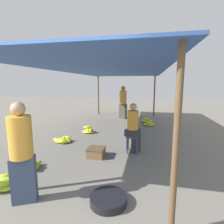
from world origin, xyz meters
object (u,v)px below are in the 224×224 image
Objects in this scene: vendor_seated at (134,127)px; crate_near at (96,152)px; banana_pile_right_1 at (146,121)px; banana_pile_left_1 at (63,140)px; banana_pile_left_3 at (30,166)px; banana_pile_left_0 at (6,182)px; banana_pile_left_2 at (89,130)px; vendor_foreground at (22,152)px; shopper_walking_mid at (123,102)px; basin_black at (108,200)px; banana_pile_right_0 at (149,124)px; stool at (133,139)px.

crate_near is (-0.92, -0.50, -0.61)m from vendor_seated.
banana_pile_right_1 reaches higher than crate_near.
banana_pile_left_3 is at bearing -84.96° from banana_pile_left_1.
banana_pile_left_2 is (0.27, 3.78, -0.02)m from banana_pile_left_0.
vendor_foreground reaches higher than banana_pile_left_0.
banana_pile_right_1 is (2.45, 6.11, -0.03)m from banana_pile_left_0.
vendor_foreground is at bearing -106.23° from banana_pile_right_1.
shopper_walking_mid is (0.56, 7.12, 0.07)m from vendor_foreground.
vendor_seated is 2.31× the size of basin_black.
basin_black is (1.33, 0.22, -0.78)m from vendor_foreground.
banana_pile_left_3 is (-0.02, 0.70, -0.02)m from banana_pile_left_0.
banana_pile_right_1 is (-0.12, 0.62, -0.00)m from banana_pile_right_0.
banana_pile_right_0 is (2.59, 4.79, -0.00)m from banana_pile_left_3.
vendor_seated is 2.69m from banana_pile_left_3.
banana_pile_right_1 is 0.31× the size of shopper_walking_mid.
banana_pile_left_2 reaches higher than banana_pile_right_0.
banana_pile_left_1 is 1.46× the size of banana_pile_right_0.
banana_pile_left_0 is at bearing 179.30° from basin_black.
vendor_foreground is at bearing -122.05° from stool.
shopper_walking_mid reaches higher than stool.
basin_black is 7.00m from shopper_walking_mid.
basin_black is 2.08m from banana_pile_left_3.
banana_pile_left_2 is at bearing 114.01° from crate_near.
banana_pile_right_1 is (0.52, 6.13, 0.03)m from basin_black.
basin_black is at bearing -0.70° from banana_pile_left_0.
shopper_walking_mid reaches higher than banana_pile_right_1.
basin_black is 1.21× the size of banana_pile_left_2.
vendor_seated reaches higher than basin_black.
vendor_seated is at bearing -9.26° from banana_pile_left_1.
crate_near is at bearing -32.37° from banana_pile_left_1.
stool is 0.93× the size of banana_pile_right_0.
stool is 2.61m from banana_pile_left_3.
banana_pile_left_1 is 4.02m from banana_pile_right_0.
vendor_foreground is at bearing -94.52° from shopper_walking_mid.
basin_black is 1.94m from banana_pile_left_0.
crate_near is (-1.36, -3.81, 0.03)m from banana_pile_right_0.
banana_pile_left_1 reaches higher than basin_black.
vendor_seated is 2.55× the size of banana_pile_right_1.
shopper_walking_mid is at bearing 101.45° from stool.
stool reaches higher than banana_pile_right_0.
vendor_seated reaches higher than banana_pile_left_3.
stool is 0.88× the size of banana_pile_right_1.
banana_pile_right_0 is at bearing -78.73° from banana_pile_right_1.
banana_pile_left_3 is at bearing -145.41° from vendor_seated.
basin_black is (-0.18, -2.20, -0.32)m from stool.
vendor_foreground is at bearing -108.99° from banana_pile_right_0.
vendor_seated is at bearing -40.68° from banana_pile_left_2.
banana_pile_right_1 is at bearing 85.13° from stool.
crate_near is at bearing 38.58° from banana_pile_left_3.
banana_pile_left_1 is at bearing -133.26° from banana_pile_right_0.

